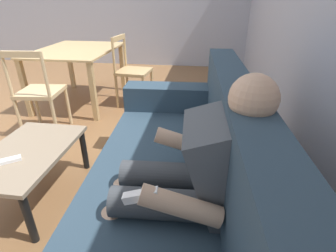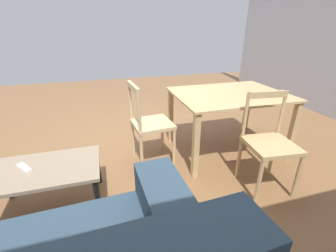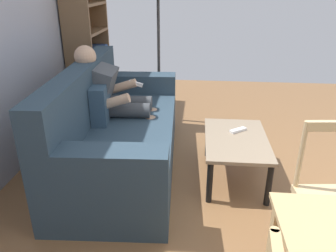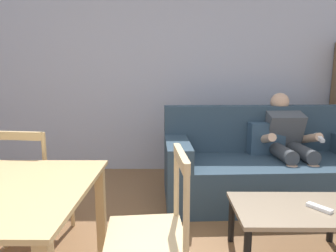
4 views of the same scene
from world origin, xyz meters
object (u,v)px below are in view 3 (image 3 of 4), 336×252
at_px(coffee_table, 236,144).
at_px(person_lounging, 115,99).
at_px(tv_remote, 238,130).
at_px(dining_chair_facing_couch, 336,204).
at_px(couch, 116,132).
at_px(bookshelf, 89,61).

bearing_deg(coffee_table, person_lounging, 71.42).
relative_size(tv_remote, dining_chair_facing_couch, 0.18).
relative_size(couch, dining_chair_facing_couch, 2.38).
xyz_separation_m(tv_remote, dining_chair_facing_couch, (-1.15, -0.46, 0.05)).
height_order(person_lounging, coffee_table, person_lounging).
bearing_deg(bookshelf, couch, -154.75).
relative_size(couch, person_lounging, 1.97).
bearing_deg(bookshelf, dining_chair_facing_couch, -138.99).
xyz_separation_m(person_lounging, tv_remote, (-0.25, -1.22, -0.18)).
distance_m(couch, coffee_table, 1.14).
bearing_deg(coffee_table, bookshelf, 47.53).
bearing_deg(dining_chair_facing_couch, tv_remote, 21.84).
distance_m(couch, person_lounging, 0.37).
xyz_separation_m(person_lounging, dining_chair_facing_couch, (-1.40, -1.68, -0.13)).
bearing_deg(coffee_table, tv_remote, -10.58).
bearing_deg(dining_chair_facing_couch, coffee_table, 26.01).
xyz_separation_m(coffee_table, tv_remote, (0.15, -0.03, 0.07)).
bearing_deg(bookshelf, coffee_table, -132.47).
bearing_deg(tv_remote, couch, 53.50).
height_order(couch, tv_remote, couch).
bearing_deg(dining_chair_facing_couch, bookshelf, 41.01).
bearing_deg(couch, coffee_table, -97.20).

